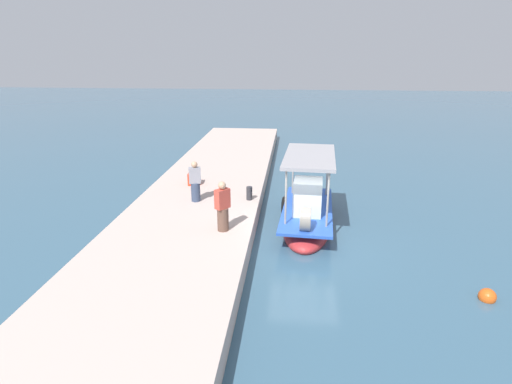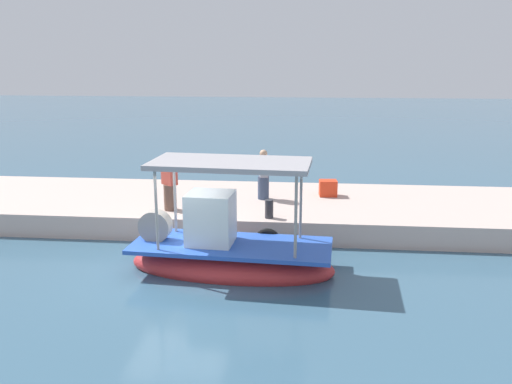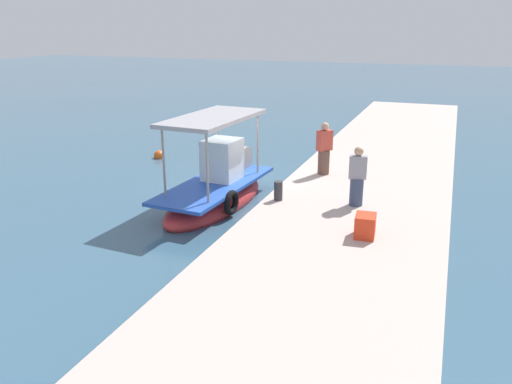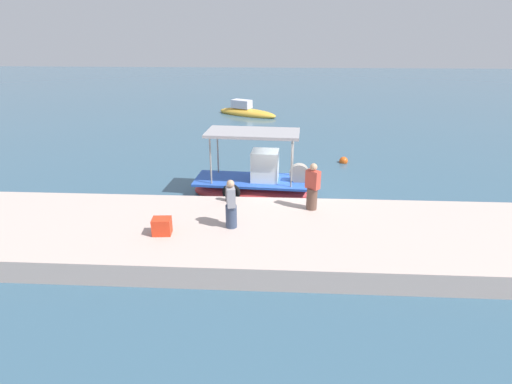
{
  "view_description": "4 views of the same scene",
  "coord_description": "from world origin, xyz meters",
  "px_view_note": "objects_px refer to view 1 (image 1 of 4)",
  "views": [
    {
      "loc": [
        13.11,
        -0.52,
        6.32
      ],
      "look_at": [
        -1.56,
        -1.89,
        1.23
      ],
      "focal_mm": 28.68,
      "sensor_mm": 36.0,
      "label": 1
    },
    {
      "loc": [
        -3.19,
        12.25,
        5.13
      ],
      "look_at": [
        -1.72,
        -2.86,
        1.29
      ],
      "focal_mm": 37.18,
      "sensor_mm": 36.0,
      "label": 2
    },
    {
      "loc": [
        -15.13,
        -6.47,
        5.38
      ],
      "look_at": [
        -2.19,
        -1.57,
        0.86
      ],
      "focal_mm": 36.41,
      "sensor_mm": 36.0,
      "label": 3
    },
    {
      "loc": [
        -0.4,
        -15.83,
        6.65
      ],
      "look_at": [
        -1.19,
        -1.43,
        0.75
      ],
      "focal_mm": 28.2,
      "sensor_mm": 36.0,
      "label": 4
    }
  ],
  "objects_px": {
    "cargo_crate": "(194,179)",
    "marker_buoy": "(487,297)",
    "mooring_bollard": "(249,193)",
    "main_fishing_boat": "(307,214)",
    "fisherman_near_bollard": "(223,209)",
    "fisherman_by_crate": "(195,183)"
  },
  "relations": [
    {
      "from": "fisherman_by_crate",
      "to": "cargo_crate",
      "type": "distance_m",
      "value": 2.23
    },
    {
      "from": "fisherman_near_bollard",
      "to": "mooring_bollard",
      "type": "bearing_deg",
      "value": 169.77
    },
    {
      "from": "mooring_bollard",
      "to": "cargo_crate",
      "type": "bearing_deg",
      "value": -123.24
    },
    {
      "from": "main_fishing_boat",
      "to": "fisherman_near_bollard",
      "type": "height_order",
      "value": "main_fishing_boat"
    },
    {
      "from": "main_fishing_boat",
      "to": "marker_buoy",
      "type": "xyz_separation_m",
      "value": [
        4.45,
        4.72,
        -0.41
      ]
    },
    {
      "from": "fisherman_by_crate",
      "to": "fisherman_near_bollard",
      "type": "bearing_deg",
      "value": 30.06
    },
    {
      "from": "fisherman_near_bollard",
      "to": "mooring_bollard",
      "type": "xyz_separation_m",
      "value": [
        -3.01,
        0.54,
        -0.5
      ]
    },
    {
      "from": "mooring_bollard",
      "to": "marker_buoy",
      "type": "bearing_deg",
      "value": 52.88
    },
    {
      "from": "main_fishing_boat",
      "to": "fisherman_near_bollard",
      "type": "relative_size",
      "value": 3.08
    },
    {
      "from": "cargo_crate",
      "to": "fisherman_by_crate",
      "type": "bearing_deg",
      "value": 15.75
    },
    {
      "from": "cargo_crate",
      "to": "marker_buoy",
      "type": "relative_size",
      "value": 1.24
    },
    {
      "from": "main_fishing_boat",
      "to": "cargo_crate",
      "type": "xyz_separation_m",
      "value": [
        -2.61,
        -4.96,
        0.46
      ]
    },
    {
      "from": "fisherman_near_bollard",
      "to": "fisherman_by_crate",
      "type": "distance_m",
      "value": 3.09
    },
    {
      "from": "fisherman_by_crate",
      "to": "mooring_bollard",
      "type": "xyz_separation_m",
      "value": [
        -0.34,
        2.09,
        -0.46
      ]
    },
    {
      "from": "mooring_bollard",
      "to": "cargo_crate",
      "type": "height_order",
      "value": "mooring_bollard"
    },
    {
      "from": "mooring_bollard",
      "to": "marker_buoy",
      "type": "distance_m",
      "value": 8.82
    },
    {
      "from": "main_fishing_boat",
      "to": "mooring_bollard",
      "type": "xyz_separation_m",
      "value": [
        -0.85,
        -2.28,
        0.46
      ]
    },
    {
      "from": "fisherman_near_bollard",
      "to": "cargo_crate",
      "type": "bearing_deg",
      "value": -155.85
    },
    {
      "from": "fisherman_near_bollard",
      "to": "marker_buoy",
      "type": "height_order",
      "value": "fisherman_near_bollard"
    },
    {
      "from": "mooring_bollard",
      "to": "main_fishing_boat",
      "type": "bearing_deg",
      "value": 69.58
    },
    {
      "from": "mooring_bollard",
      "to": "marker_buoy",
      "type": "relative_size",
      "value": 1.17
    },
    {
      "from": "mooring_bollard",
      "to": "marker_buoy",
      "type": "xyz_separation_m",
      "value": [
        5.3,
        7.0,
        -0.87
      ]
    }
  ]
}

